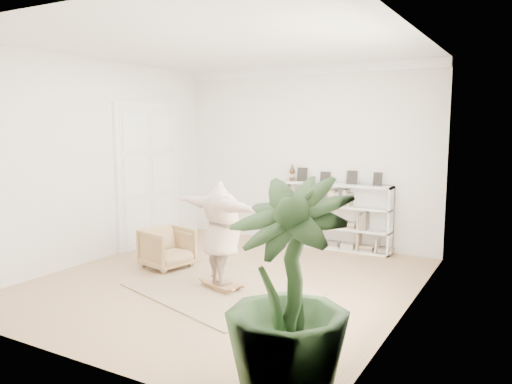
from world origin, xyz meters
TOP-DOWN VIEW (x-y plane):
  - floor at (0.00, 0.00)m, footprint 6.00×6.00m
  - room_shell at (0.00, 2.94)m, footprint 6.00×6.00m
  - doors at (-2.70, 1.30)m, footprint 0.09×1.78m
  - bookshelf at (0.74, 2.82)m, footprint 2.20×0.35m
  - armchair at (-1.29, 0.14)m, footprint 0.91×0.89m
  - rug at (0.17, -0.36)m, footprint 2.97×2.64m
  - rocker_board at (0.17, -0.36)m, footprint 0.60×0.46m
  - person at (0.17, -0.36)m, footprint 1.96×1.04m
  - houseplant at (2.30, -2.55)m, footprint 1.26×1.26m

SIDE VIEW (x-z plane):
  - floor at x=0.00m, z-range 0.00..0.00m
  - rug at x=0.17m, z-range 0.00..0.02m
  - rocker_board at x=0.17m, z-range 0.01..0.13m
  - armchair at x=-1.29m, z-range 0.00..0.69m
  - bookshelf at x=0.74m, z-range -0.18..1.46m
  - person at x=0.17m, z-range 0.13..1.67m
  - houseplant at x=2.30m, z-range 0.00..1.99m
  - doors at x=-2.70m, z-range -0.06..2.86m
  - room_shell at x=0.00m, z-range 0.51..6.51m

